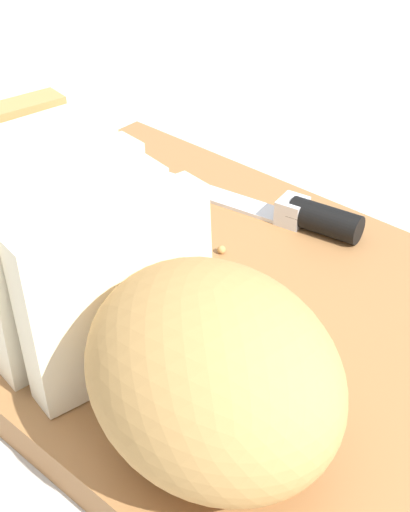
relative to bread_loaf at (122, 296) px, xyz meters
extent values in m
plane|color=beige|center=(0.02, -0.08, -0.08)|extent=(3.00, 3.00, 0.00)
cube|color=#9E6B3D|center=(0.02, -0.08, -0.07)|extent=(0.48, 0.34, 0.03)
ellipsoid|color=tan|center=(-0.08, 0.01, 0.00)|extent=(0.16, 0.13, 0.11)
cube|color=beige|center=(0.00, 0.00, 0.00)|extent=(0.05, 0.12, 0.11)
cube|color=beige|center=(0.04, 0.00, 0.00)|extent=(0.04, 0.12, 0.11)
cube|color=beige|center=(0.07, -0.01, 0.00)|extent=(0.03, 0.12, 0.11)
cube|color=beige|center=(0.10, -0.02, 0.00)|extent=(0.03, 0.12, 0.11)
cube|color=beige|center=(0.13, -0.01, 0.00)|extent=(0.04, 0.12, 0.11)
cube|color=silver|center=(0.12, -0.18, -0.05)|extent=(0.18, 0.06, 0.00)
cylinder|color=black|center=(0.00, -0.20, -0.04)|extent=(0.06, 0.03, 0.02)
cube|color=silver|center=(0.03, -0.19, -0.04)|extent=(0.02, 0.03, 0.02)
sphere|color=tan|center=(0.01, -0.06, -0.05)|extent=(0.01, 0.01, 0.01)
sphere|color=tan|center=(-0.04, -0.05, -0.05)|extent=(0.01, 0.01, 0.01)
sphere|color=tan|center=(0.04, -0.13, -0.05)|extent=(0.01, 0.01, 0.01)
sphere|color=tan|center=(-0.04, -0.03, -0.05)|extent=(0.00, 0.00, 0.00)
camera|label=1|loc=(-0.26, 0.20, 0.26)|focal=51.21mm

